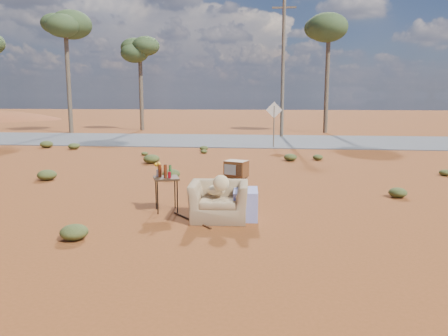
# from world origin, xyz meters

# --- Properties ---
(ground) EXTENTS (140.00, 140.00, 0.00)m
(ground) POSITION_xyz_m (0.00, 0.00, 0.00)
(ground) COLOR brown
(ground) RESTS_ON ground
(highway) EXTENTS (140.00, 7.00, 0.04)m
(highway) POSITION_xyz_m (0.00, 15.00, 0.02)
(highway) COLOR #565659
(highway) RESTS_ON ground
(armchair) EXTENTS (1.39, 0.94, 1.01)m
(armchair) POSITION_xyz_m (0.46, -0.55, 0.47)
(armchair) COLOR #937550
(armchair) RESTS_ON ground
(tv_unit) EXTENTS (0.64, 0.58, 0.85)m
(tv_unit) POSITION_xyz_m (0.52, 1.79, 0.63)
(tv_unit) COLOR black
(tv_unit) RESTS_ON ground
(side_table) EXTENTS (0.66, 0.66, 1.04)m
(side_table) POSITION_xyz_m (-0.88, -0.06, 0.77)
(side_table) COLOR #3D2516
(side_table) RESTS_ON ground
(rusty_bar) EXTENTS (0.96, 1.07, 0.04)m
(rusty_bar) POSITION_xyz_m (-0.17, -0.77, 0.02)
(rusty_bar) COLOR #502A15
(rusty_bar) RESTS_ON ground
(road_sign) EXTENTS (0.78, 0.06, 2.19)m
(road_sign) POSITION_xyz_m (1.50, 12.00, 1.50)
(road_sign) COLOR brown
(road_sign) RESTS_ON ground
(eucalyptus_left) EXTENTS (3.20, 3.20, 8.10)m
(eucalyptus_left) POSITION_xyz_m (-12.00, 19.00, 6.92)
(eucalyptus_left) COLOR brown
(eucalyptus_left) RESTS_ON ground
(eucalyptus_near_left) EXTENTS (3.20, 3.20, 6.60)m
(eucalyptus_near_left) POSITION_xyz_m (-8.00, 22.00, 5.45)
(eucalyptus_near_left) COLOR brown
(eucalyptus_near_left) RESTS_ON ground
(eucalyptus_center) EXTENTS (3.20, 3.20, 7.60)m
(eucalyptus_center) POSITION_xyz_m (5.00, 21.00, 6.43)
(eucalyptus_center) COLOR brown
(eucalyptus_center) RESTS_ON ground
(utility_pole_center) EXTENTS (1.40, 0.20, 8.00)m
(utility_pole_center) POSITION_xyz_m (2.00, 17.50, 4.15)
(utility_pole_center) COLOR brown
(utility_pole_center) RESTS_ON ground
(scrub_patch) EXTENTS (17.49, 8.07, 0.33)m
(scrub_patch) POSITION_xyz_m (-0.82, 4.41, 0.14)
(scrub_patch) COLOR #4C5625
(scrub_patch) RESTS_ON ground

